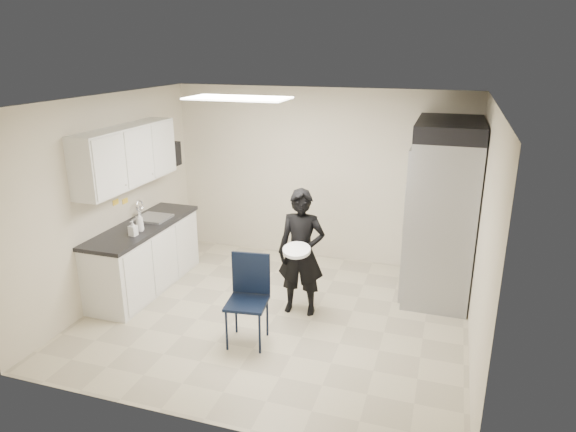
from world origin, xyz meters
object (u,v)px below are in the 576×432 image
(lower_counter, at_px, (145,258))
(commercial_fridge, at_px, (442,218))
(folding_chair, at_px, (247,303))
(man_tuxedo, at_px, (301,253))

(lower_counter, distance_m, commercial_fridge, 3.98)
(lower_counter, xyz_separation_m, commercial_fridge, (3.78, 1.07, 0.62))
(lower_counter, distance_m, folding_chair, 2.04)
(folding_chair, bearing_deg, lower_counter, 147.41)
(commercial_fridge, relative_size, man_tuxedo, 1.34)
(commercial_fridge, relative_size, folding_chair, 2.16)
(folding_chair, bearing_deg, man_tuxedo, 60.38)
(commercial_fridge, height_order, man_tuxedo, commercial_fridge)
(lower_counter, height_order, commercial_fridge, commercial_fridge)
(lower_counter, bearing_deg, folding_chair, -25.35)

